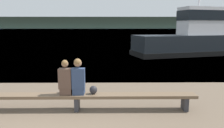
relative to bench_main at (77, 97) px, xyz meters
The scene contains 7 objects.
water_surface 123.07m from the bench_main, 90.19° to the left, with size 240.00×240.00×0.00m, color #5684A3.
far_shoreline 167.74m from the bench_main, 90.14° to the left, with size 600.00×12.00×8.82m, color #384233.
bench_main is the anchor object (origin of this frame).
person_left 0.60m from the bench_main, behind, with size 0.37×0.37×1.01m.
person_right 0.57m from the bench_main, ahead, with size 0.37×0.38×1.04m.
shopping_bag 0.52m from the bench_main, ahead, with size 0.22×0.20×0.24m.
tugboat_red 14.84m from the bench_main, 56.24° to the left, with size 11.01×5.64×6.21m.
Camera 1 is at (1.35, -3.73, 2.43)m, focal length 35.00 mm.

